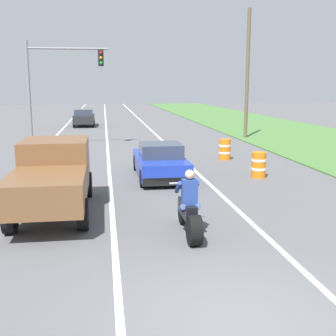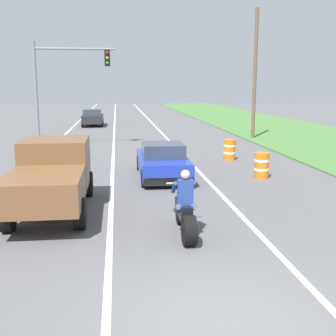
{
  "view_description": "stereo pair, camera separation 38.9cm",
  "coord_description": "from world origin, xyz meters",
  "px_view_note": "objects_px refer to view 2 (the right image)",
  "views": [
    {
      "loc": [
        -1.95,
        -5.81,
        3.54
      ],
      "look_at": [
        -0.01,
        7.33,
        1.0
      ],
      "focal_mm": 46.05,
      "sensor_mm": 36.0,
      "label": 1
    },
    {
      "loc": [
        -1.57,
        -5.86,
        3.54
      ],
      "look_at": [
        -0.01,
        7.33,
        1.0
      ],
      "focal_mm": 46.05,
      "sensor_mm": 36.0,
      "label": 2
    }
  ],
  "objects_px": {
    "traffic_light_mast_near": "(60,78)",
    "construction_barrel_nearest": "(262,165)",
    "distant_car_far_ahead": "(93,117)",
    "sports_car_blue": "(163,162)",
    "motorcycle_with_rider": "(185,212)",
    "pickup_truck_left_lane_brown": "(52,174)",
    "construction_barrel_mid": "(229,150)"
  },
  "relations": [
    {
      "from": "traffic_light_mast_near",
      "to": "construction_barrel_nearest",
      "type": "bearing_deg",
      "value": -48.26
    },
    {
      "from": "distant_car_far_ahead",
      "to": "sports_car_blue",
      "type": "bearing_deg",
      "value": -80.28
    },
    {
      "from": "traffic_light_mast_near",
      "to": "construction_barrel_nearest",
      "type": "relative_size",
      "value": 6.0
    },
    {
      "from": "motorcycle_with_rider",
      "to": "traffic_light_mast_near",
      "type": "xyz_separation_m",
      "value": [
        -4.71,
        15.94,
        3.4
      ]
    },
    {
      "from": "pickup_truck_left_lane_brown",
      "to": "distant_car_far_ahead",
      "type": "distance_m",
      "value": 26.92
    },
    {
      "from": "motorcycle_with_rider",
      "to": "traffic_light_mast_near",
      "type": "distance_m",
      "value": 16.97
    },
    {
      "from": "sports_car_blue",
      "to": "construction_barrel_mid",
      "type": "bearing_deg",
      "value": 45.25
    },
    {
      "from": "pickup_truck_left_lane_brown",
      "to": "construction_barrel_nearest",
      "type": "xyz_separation_m",
      "value": [
        7.4,
        3.73,
        -0.6
      ]
    },
    {
      "from": "motorcycle_with_rider",
      "to": "traffic_light_mast_near",
      "type": "bearing_deg",
      "value": 106.45
    },
    {
      "from": "construction_barrel_nearest",
      "to": "distant_car_far_ahead",
      "type": "relative_size",
      "value": 0.25
    },
    {
      "from": "sports_car_blue",
      "to": "pickup_truck_left_lane_brown",
      "type": "height_order",
      "value": "pickup_truck_left_lane_brown"
    },
    {
      "from": "pickup_truck_left_lane_brown",
      "to": "traffic_light_mast_near",
      "type": "distance_m",
      "value": 13.85
    },
    {
      "from": "traffic_light_mast_near",
      "to": "distant_car_far_ahead",
      "type": "distance_m",
      "value": 13.86
    },
    {
      "from": "motorcycle_with_rider",
      "to": "construction_barrel_mid",
      "type": "distance_m",
      "value": 11.1
    },
    {
      "from": "traffic_light_mast_near",
      "to": "motorcycle_with_rider",
      "type": "bearing_deg",
      "value": -73.55
    },
    {
      "from": "sports_car_blue",
      "to": "construction_barrel_mid",
      "type": "relative_size",
      "value": 4.3
    },
    {
      "from": "pickup_truck_left_lane_brown",
      "to": "traffic_light_mast_near",
      "type": "height_order",
      "value": "traffic_light_mast_near"
    },
    {
      "from": "sports_car_blue",
      "to": "construction_barrel_nearest",
      "type": "height_order",
      "value": "sports_car_blue"
    },
    {
      "from": "motorcycle_with_rider",
      "to": "construction_barrel_mid",
      "type": "bearing_deg",
      "value": 69.84
    },
    {
      "from": "traffic_light_mast_near",
      "to": "construction_barrel_nearest",
      "type": "xyz_separation_m",
      "value": [
        8.7,
        -9.75,
        -3.49
      ]
    },
    {
      "from": "pickup_truck_left_lane_brown",
      "to": "motorcycle_with_rider",
      "type": "bearing_deg",
      "value": -35.84
    },
    {
      "from": "pickup_truck_left_lane_brown",
      "to": "construction_barrel_mid",
      "type": "height_order",
      "value": "pickup_truck_left_lane_brown"
    },
    {
      "from": "sports_car_blue",
      "to": "construction_barrel_nearest",
      "type": "relative_size",
      "value": 4.3
    },
    {
      "from": "construction_barrel_nearest",
      "to": "construction_barrel_mid",
      "type": "relative_size",
      "value": 1.0
    },
    {
      "from": "construction_barrel_nearest",
      "to": "traffic_light_mast_near",
      "type": "bearing_deg",
      "value": 131.74
    },
    {
      "from": "pickup_truck_left_lane_brown",
      "to": "construction_barrel_mid",
      "type": "bearing_deg",
      "value": 47.75
    },
    {
      "from": "motorcycle_with_rider",
      "to": "distant_car_far_ahead",
      "type": "bearing_deg",
      "value": 97.17
    },
    {
      "from": "traffic_light_mast_near",
      "to": "distant_car_far_ahead",
      "type": "bearing_deg",
      "value": 85.71
    },
    {
      "from": "traffic_light_mast_near",
      "to": "construction_barrel_mid",
      "type": "height_order",
      "value": "traffic_light_mast_near"
    },
    {
      "from": "construction_barrel_nearest",
      "to": "motorcycle_with_rider",
      "type": "bearing_deg",
      "value": -122.81
    },
    {
      "from": "construction_barrel_nearest",
      "to": "construction_barrel_mid",
      "type": "height_order",
      "value": "same"
    },
    {
      "from": "motorcycle_with_rider",
      "to": "construction_barrel_nearest",
      "type": "relative_size",
      "value": 2.21
    }
  ]
}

